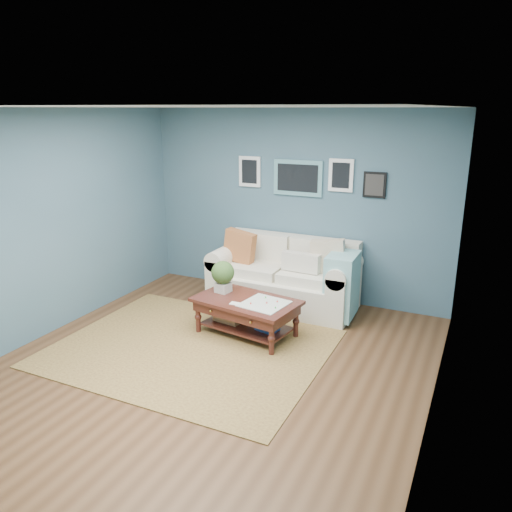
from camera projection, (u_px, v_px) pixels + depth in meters
The scene contains 4 objects.
room_shell at pixel (208, 245), 5.03m from camera, with size 5.00×5.02×2.70m.
area_rug at pixel (191, 348), 5.81m from camera, with size 3.05×2.44×0.01m, color brown.
loveseat at pixel (290, 277), 6.95m from camera, with size 2.06×0.93×1.06m.
coffee_table at pixel (242, 304), 6.10m from camera, with size 1.33×0.90×0.87m.
Camera 1 is at (2.51, -4.13, 2.69)m, focal length 35.00 mm.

